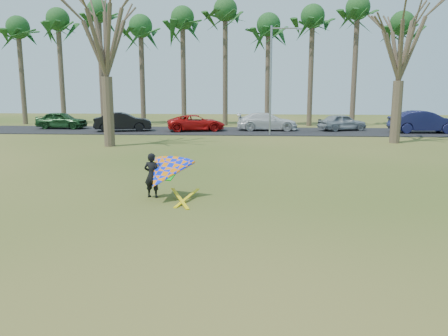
# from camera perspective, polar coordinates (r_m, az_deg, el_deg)

# --- Properties ---
(ground) EXTENTS (100.00, 100.00, 0.00)m
(ground) POSITION_cam_1_polar(r_m,az_deg,el_deg) (11.66, -0.72, -7.09)
(ground) COLOR #264B10
(ground) RESTS_ON ground
(parking_strip) EXTENTS (46.00, 7.00, 0.06)m
(parking_strip) POSITION_cam_1_polar(r_m,az_deg,el_deg) (36.26, 2.66, 4.83)
(parking_strip) COLOR black
(parking_strip) RESTS_ON ground
(palm_0) EXTENTS (4.84, 4.84, 10.84)m
(palm_0) POSITION_cam_1_polar(r_m,az_deg,el_deg) (48.27, -25.31, 16.12)
(palm_0) COLOR brown
(palm_0) RESTS_ON ground
(palm_1) EXTENTS (4.84, 4.84, 11.54)m
(palm_1) POSITION_cam_1_polar(r_m,az_deg,el_deg) (46.59, -20.88, 17.51)
(palm_1) COLOR #453829
(palm_1) RESTS_ON ground
(palm_2) EXTENTS (4.84, 4.84, 12.24)m
(palm_2) POSITION_cam_1_polar(r_m,az_deg,el_deg) (45.21, -16.08, 18.89)
(palm_2) COLOR #48382B
(palm_2) RESTS_ON ground
(palm_3) EXTENTS (4.84, 4.84, 10.84)m
(palm_3) POSITION_cam_1_polar(r_m,az_deg,el_deg) (43.85, -10.84, 17.58)
(palm_3) COLOR #48382B
(palm_3) RESTS_ON ground
(palm_4) EXTENTS (4.84, 4.84, 11.54)m
(palm_4) POSITION_cam_1_polar(r_m,az_deg,el_deg) (43.12, -5.44, 18.75)
(palm_4) COLOR #4D3C2E
(palm_4) RESTS_ON ground
(palm_5) EXTENTS (4.84, 4.84, 12.24)m
(palm_5) POSITION_cam_1_polar(r_m,az_deg,el_deg) (42.77, 0.17, 19.79)
(palm_5) COLOR #473A2A
(palm_5) RESTS_ON ground
(palm_6) EXTENTS (4.84, 4.84, 10.84)m
(palm_6) POSITION_cam_1_polar(r_m,az_deg,el_deg) (42.48, 5.84, 17.95)
(palm_6) COLOR #48392B
(palm_6) RESTS_ON ground
(palm_7) EXTENTS (4.84, 4.84, 11.54)m
(palm_7) POSITION_cam_1_polar(r_m,az_deg,el_deg) (42.86, 11.50, 18.65)
(palm_7) COLOR #4E3E2F
(palm_7) RESTS_ON ground
(palm_8) EXTENTS (4.84, 4.84, 12.24)m
(palm_8) POSITION_cam_1_polar(r_m,az_deg,el_deg) (43.61, 17.06, 19.17)
(palm_8) COLOR #46362A
(palm_8) RESTS_ON ground
(palm_9) EXTENTS (4.84, 4.84, 10.84)m
(palm_9) POSITION_cam_1_polar(r_m,az_deg,el_deg) (44.42, 22.23, 16.93)
(palm_9) COLOR #4D3B2E
(palm_9) RESTS_ON ground
(bare_tree_left) EXTENTS (6.60, 6.60, 9.70)m
(bare_tree_left) POSITION_cam_1_polar(r_m,az_deg,el_deg) (27.79, -15.35, 17.05)
(bare_tree_left) COLOR #453729
(bare_tree_left) RESTS_ON ground
(bare_tree_right) EXTENTS (6.27, 6.27, 9.21)m
(bare_tree_right) POSITION_cam_1_polar(r_m,az_deg,el_deg) (30.61, 22.17, 15.35)
(bare_tree_right) COLOR #46372A
(bare_tree_right) RESTS_ON ground
(streetlight) EXTENTS (2.28, 0.18, 8.00)m
(streetlight) POSITION_cam_1_polar(r_m,az_deg,el_deg) (33.12, 6.40, 11.94)
(streetlight) COLOR gray
(streetlight) RESTS_ON ground
(car_0) EXTENTS (4.34, 1.84, 1.46)m
(car_0) POSITION_cam_1_polar(r_m,az_deg,el_deg) (40.72, -20.44, 5.88)
(car_0) COLOR #1A421D
(car_0) RESTS_ON parking_strip
(car_1) EXTENTS (4.85, 2.66, 1.52)m
(car_1) POSITION_cam_1_polar(r_m,az_deg,el_deg) (36.87, -13.05, 5.90)
(car_1) COLOR black
(car_1) RESTS_ON parking_strip
(car_2) EXTENTS (5.13, 3.29, 1.32)m
(car_2) POSITION_cam_1_polar(r_m,az_deg,el_deg) (36.16, -3.65, 5.90)
(car_2) COLOR #BA100E
(car_2) RESTS_ON parking_strip
(car_3) EXTENTS (5.10, 2.23, 1.46)m
(car_3) POSITION_cam_1_polar(r_m,az_deg,el_deg) (36.73, 5.65, 6.06)
(car_3) COLOR white
(car_3) RESTS_ON parking_strip
(car_4) EXTENTS (4.34, 3.05, 1.37)m
(car_4) POSITION_cam_1_polar(r_m,az_deg,el_deg) (37.73, 15.17, 5.79)
(car_4) COLOR #979DA3
(car_4) RESTS_ON parking_strip
(car_5) EXTENTS (5.27, 1.95, 1.72)m
(car_5) POSITION_cam_1_polar(r_m,az_deg,el_deg) (37.96, 24.66, 5.50)
(car_5) COLOR #161843
(car_5) RESTS_ON parking_strip
(kite_flyer) EXTENTS (2.13, 2.39, 2.02)m
(kite_flyer) POSITION_cam_1_polar(r_m,az_deg,el_deg) (13.95, -7.94, -0.73)
(kite_flyer) COLOR black
(kite_flyer) RESTS_ON ground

